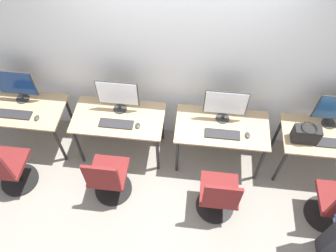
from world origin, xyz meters
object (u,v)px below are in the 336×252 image
(mouse_far_left, at_px, (37,118))
(monitor_left, at_px, (118,95))
(keyboard_far_right, at_px, (333,143))
(office_chair_left, at_px, (109,179))
(mouse_left, at_px, (138,126))
(keyboard_left, at_px, (116,124))
(monitor_far_left, at_px, (15,85))
(monitor_right, at_px, (225,105))
(keyboard_far_left, at_px, (15,114))
(office_chair_far_left, at_px, (8,170))
(handbag, at_px, (306,134))
(office_chair_right, at_px, (218,197))
(office_chair_far_right, at_px, (336,206))
(mouse_right, at_px, (248,135))
(keyboard_right, at_px, (222,134))

(mouse_far_left, height_order, monitor_left, monitor_left)
(keyboard_far_right, bearing_deg, office_chair_left, -167.47)
(mouse_left, bearing_deg, keyboard_left, 179.66)
(monitor_far_left, bearing_deg, monitor_right, -0.69)
(keyboard_far_left, distance_m, mouse_far_left, 0.30)
(keyboard_far_left, distance_m, office_chair_far_left, 0.69)
(mouse_far_left, distance_m, keyboard_far_right, 3.59)
(mouse_left, distance_m, handbag, 1.98)
(handbag, bearing_deg, office_chair_right, -144.22)
(office_chair_far_left, bearing_deg, office_chair_far_right, -0.41)
(mouse_far_left, relative_size, monitor_left, 0.18)
(keyboard_left, relative_size, mouse_left, 4.69)
(monitor_left, bearing_deg, mouse_far_left, -164.81)
(office_chair_left, xyz_separation_m, mouse_right, (1.61, 0.58, 0.37))
(keyboard_far_left, relative_size, keyboard_left, 1.00)
(monitor_right, bearing_deg, office_chair_far_right, -32.16)
(mouse_right, height_order, keyboard_far_right, mouse_right)
(keyboard_far_left, relative_size, monitor_right, 0.83)
(keyboard_far_left, distance_m, monitor_right, 2.61)
(keyboard_far_left, distance_m, mouse_left, 1.56)
(mouse_right, relative_size, handbag, 0.30)
(office_chair_left, bearing_deg, office_chair_far_left, -179.36)
(office_chair_far_right, height_order, handbag, handbag)
(monitor_far_left, height_order, keyboard_far_left, monitor_far_left)
(keyboard_left, bearing_deg, monitor_far_left, 168.22)
(keyboard_far_left, relative_size, office_chair_left, 0.46)
(keyboard_far_left, height_order, monitor_left, monitor_left)
(office_chair_right, bearing_deg, keyboard_far_left, 165.82)
(mouse_left, bearing_deg, mouse_far_left, -178.94)
(mouse_left, height_order, mouse_right, same)
(mouse_far_left, distance_m, office_chair_right, 2.41)
(monitor_left, relative_size, keyboard_right, 1.21)
(office_chair_right, bearing_deg, handbag, 35.78)
(monitor_left, bearing_deg, handbag, -5.63)
(mouse_left, height_order, office_chair_far_right, office_chair_far_right)
(office_chair_left, relative_size, handbag, 3.07)
(keyboard_right, distance_m, office_chair_far_right, 1.53)
(office_chair_far_left, xyz_separation_m, keyboard_right, (2.58, 0.58, 0.36))
(handbag, bearing_deg, office_chair_left, -165.22)
(monitor_right, height_order, handbag, monitor_right)
(monitor_right, relative_size, keyboard_right, 1.21)
(keyboard_left, height_order, keyboard_right, same)
(keyboard_far_left, relative_size, mouse_far_left, 4.69)
(keyboard_right, xyz_separation_m, mouse_right, (0.30, 0.02, 0.01))
(monitor_far_left, distance_m, office_chair_left, 1.65)
(monitor_far_left, xyz_separation_m, office_chair_right, (2.60, -0.92, -0.62))
(keyboard_right, bearing_deg, office_chair_left, -156.79)
(office_chair_far_left, xyz_separation_m, keyboard_left, (1.28, 0.59, 0.36))
(mouse_far_left, bearing_deg, monitor_right, 6.56)
(office_chair_left, xyz_separation_m, keyboard_far_right, (2.61, 0.58, 0.36))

